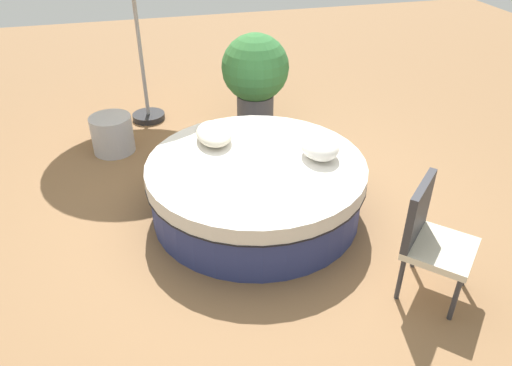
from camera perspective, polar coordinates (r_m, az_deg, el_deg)
name	(u,v)px	position (r m, az deg, el deg)	size (l,w,h in m)	color
ground_plane	(256,212)	(5.00, 0.00, -3.38)	(16.00, 16.00, 0.00)	olive
round_bed	(256,187)	(4.83, 0.00, -0.51)	(2.12, 2.12, 0.58)	navy
throw_pillow_0	(320,147)	(4.77, 7.40, 4.17)	(0.45, 0.35, 0.21)	white
throw_pillow_1	(214,134)	(5.05, -4.91, 5.72)	(0.54, 0.36, 0.16)	beige
patio_chair	(430,233)	(4.06, 19.51, -5.53)	(0.72, 0.72, 0.98)	#333338
planter	(255,73)	(6.57, -0.09, 12.66)	(0.88, 0.88, 1.20)	#4C4C51
side_table	(112,134)	(6.23, -16.31, 5.45)	(0.50, 0.50, 0.45)	#B7B7BC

